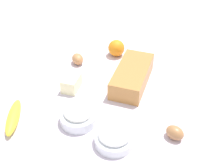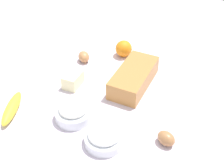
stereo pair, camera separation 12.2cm
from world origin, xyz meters
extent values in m
cube|color=silver|center=(0.00, 0.00, -0.01)|extent=(2.40, 2.40, 0.02)
cube|color=#B77A3D|center=(0.08, -0.06, 0.04)|extent=(0.29, 0.14, 0.08)
cube|color=black|center=(0.08, -0.06, 0.04)|extent=(0.27, 0.13, 0.07)
cylinder|color=white|center=(-0.21, 0.05, 0.02)|extent=(0.14, 0.14, 0.04)
torus|color=white|center=(-0.21, 0.05, 0.04)|extent=(0.14, 0.14, 0.01)
ellipsoid|color=white|center=(-0.21, 0.05, 0.05)|extent=(0.11, 0.11, 0.04)
cylinder|color=white|center=(-0.26, -0.11, 0.02)|extent=(0.14, 0.14, 0.04)
torus|color=white|center=(-0.26, -0.11, 0.03)|extent=(0.14, 0.14, 0.01)
ellipsoid|color=white|center=(-0.26, -0.11, 0.05)|extent=(0.11, 0.11, 0.04)
ellipsoid|color=yellow|center=(-0.29, 0.28, 0.02)|extent=(0.19, 0.12, 0.04)
sphere|color=orange|center=(0.27, 0.08, 0.04)|extent=(0.08, 0.08, 0.08)
cube|color=#F4EDB2|center=(-0.04, 0.17, 0.03)|extent=(0.10, 0.07, 0.06)
ellipsoid|color=#A87144|center=(-0.16, -0.30, 0.02)|extent=(0.07, 0.08, 0.05)
ellipsoid|color=#BA7E4C|center=(0.14, 0.23, 0.03)|extent=(0.08, 0.08, 0.05)
camera|label=1|loc=(-0.89, -0.34, 0.80)|focal=47.01mm
camera|label=2|loc=(-0.84, -0.45, 0.80)|focal=47.01mm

